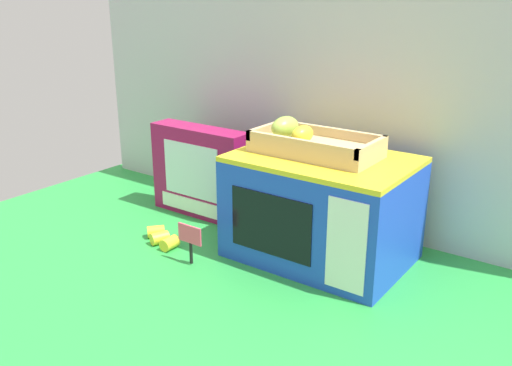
{
  "coord_description": "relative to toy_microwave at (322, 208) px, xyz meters",
  "views": [
    {
      "loc": [
        0.75,
        -1.11,
        0.63
      ],
      "look_at": [
        -0.06,
        0.02,
        0.14
      ],
      "focal_mm": 39.15,
      "sensor_mm": 36.0,
      "label": 1
    }
  ],
  "objects": [
    {
      "name": "price_sign",
      "position": [
        -0.23,
        -0.22,
        -0.06
      ],
      "size": [
        0.07,
        0.01,
        0.1
      ],
      "color": "black",
      "rests_on": "ground"
    },
    {
      "name": "food_groups_crate",
      "position": [
        -0.04,
        0.0,
        0.15
      ],
      "size": [
        0.3,
        0.15,
        0.08
      ],
      "color": "tan",
      "rests_on": "toy_microwave"
    },
    {
      "name": "toy_microwave",
      "position": [
        0.0,
        0.0,
        0.0
      ],
      "size": [
        0.42,
        0.3,
        0.26
      ],
      "color": "blue",
      "rests_on": "ground"
    },
    {
      "name": "cookie_set_box",
      "position": [
        -0.42,
        0.04,
        0.0
      ],
      "size": [
        0.31,
        0.08,
        0.26
      ],
      "color": "#99144C",
      "rests_on": "ground"
    },
    {
      "name": "display_back_panel",
      "position": [
        -0.15,
        0.22,
        0.26
      ],
      "size": [
        1.61,
        0.03,
        0.77
      ],
      "primitive_type": "cube",
      "color": "#B7BABF",
      "rests_on": "ground"
    },
    {
      "name": "ground_plane",
      "position": [
        -0.15,
        -0.0,
        -0.13
      ],
      "size": [
        1.7,
        1.7,
        0.0
      ],
      "primitive_type": "plane",
      "color": "green",
      "rests_on": "ground"
    },
    {
      "name": "loose_toy_banana",
      "position": [
        -0.37,
        -0.18,
        -0.11
      ],
      "size": [
        0.12,
        0.08,
        0.03
      ],
      "color": "yellow",
      "rests_on": "ground"
    }
  ]
}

